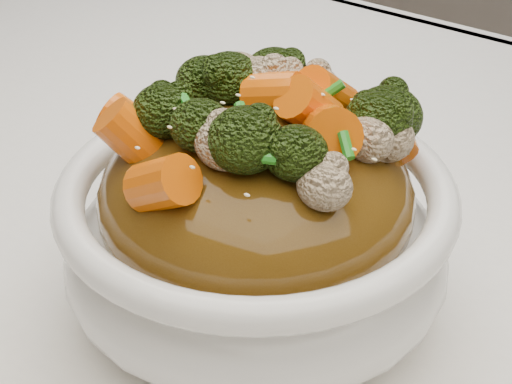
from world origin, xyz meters
The scene contains 8 objects.
tablecloth centered at (0.00, 0.00, 0.73)m, with size 1.20×0.80×0.04m, color white.
bowl centered at (0.00, -0.05, 0.79)m, with size 0.21×0.21×0.08m, color white, non-canonical shape.
sauce_base centered at (0.00, -0.05, 0.82)m, with size 0.17×0.17×0.09m, color #51340D.
carrots centered at (0.00, -0.05, 0.88)m, with size 0.17×0.17×0.05m, color #E05C07, non-canonical shape.
broccoli centered at (0.00, -0.05, 0.88)m, with size 0.17×0.17×0.04m, color black, non-canonical shape.
cauliflower centered at (0.00, -0.05, 0.88)m, with size 0.17×0.17×0.03m, color tan, non-canonical shape.
scallions centered at (0.00, -0.05, 0.88)m, with size 0.12×0.12×0.02m, color #207B1C, non-canonical shape.
sesame_seeds centered at (0.00, -0.05, 0.88)m, with size 0.15×0.15×0.01m, color beige, non-canonical shape.
Camera 1 is at (0.21, -0.32, 1.05)m, focal length 55.00 mm.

